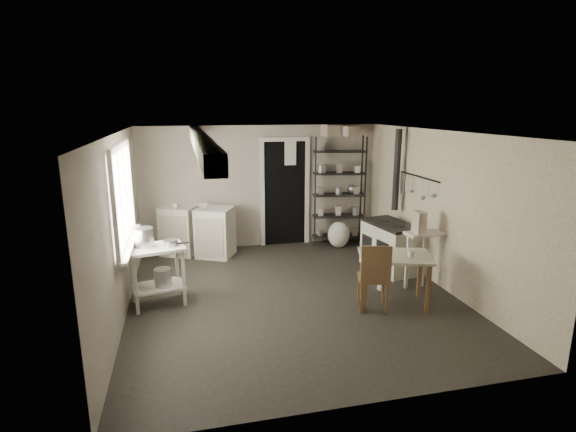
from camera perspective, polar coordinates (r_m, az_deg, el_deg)
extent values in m
plane|color=black|center=(6.52, 0.61, -10.05)|extent=(5.00, 5.00, 0.00)
plane|color=silver|center=(5.98, 0.67, 10.57)|extent=(5.00, 5.00, 0.00)
cube|color=#A79B8E|center=(8.55, -3.39, 3.72)|extent=(4.50, 0.02, 2.30)
cube|color=#A79B8E|center=(3.89, 9.63, -8.82)|extent=(4.50, 0.02, 2.30)
cube|color=#A79B8E|center=(6.03, -20.58, -1.35)|extent=(0.02, 5.00, 2.30)
cube|color=#A79B8E|center=(7.03, 18.76, 0.83)|extent=(0.02, 5.00, 2.30)
cylinder|color=#B0B0B2|center=(6.23, -17.85, -2.68)|extent=(0.33, 0.33, 0.27)
cylinder|color=#B0B0B2|center=(6.19, -14.68, -3.43)|extent=(0.25, 0.25, 0.10)
cylinder|color=#B0B0B2|center=(6.34, -15.61, -7.54)|extent=(0.23, 0.23, 0.25)
imported|color=silver|center=(8.15, -10.72, 1.60)|extent=(0.27, 0.27, 0.06)
imported|color=silver|center=(8.08, -14.26, 1.41)|extent=(0.14, 0.14, 0.09)
imported|color=silver|center=(8.64, 4.41, 5.25)|extent=(0.10, 0.10, 0.18)
cube|color=#C2B19C|center=(8.56, 5.42, 9.50)|extent=(0.35, 0.32, 0.21)
cube|color=#C2B19C|center=(8.65, 7.75, 9.35)|extent=(0.37, 0.36, 0.19)
cube|color=#C2B19C|center=(6.77, 16.31, -0.67)|extent=(0.13, 0.21, 0.32)
imported|color=silver|center=(6.09, 15.35, -4.18)|extent=(0.10, 0.10, 0.10)
ellipsoid|color=silver|center=(8.63, 6.45, -2.45)|extent=(0.48, 0.43, 0.51)
cylinder|color=silver|center=(6.83, 11.80, -8.54)|extent=(0.16, 0.16, 0.15)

